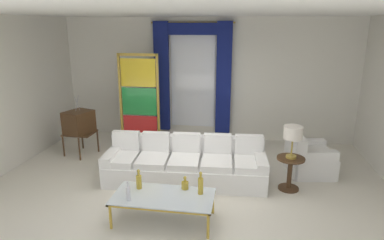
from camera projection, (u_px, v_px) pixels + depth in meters
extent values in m
plane|color=silver|center=(185.00, 192.00, 5.78)|extent=(16.00, 16.00, 0.00)
cube|color=white|center=(207.00, 79.00, 8.28)|extent=(8.00, 0.12, 3.00)
cube|color=white|center=(7.00, 94.00, 6.51)|extent=(0.12, 7.00, 3.00)
cube|color=white|center=(192.00, 12.00, 5.71)|extent=(8.00, 7.60, 0.04)
cube|color=white|center=(193.00, 78.00, 8.24)|extent=(1.10, 0.02, 2.50)
cylinder|color=gold|center=(192.00, 23.00, 7.80)|extent=(2.00, 0.04, 0.04)
cube|color=navy|center=(162.00, 77.00, 8.26)|extent=(0.36, 0.12, 2.70)
cube|color=navy|center=(224.00, 79.00, 8.02)|extent=(0.36, 0.12, 2.70)
cube|color=navy|center=(192.00, 29.00, 7.82)|extent=(1.80, 0.10, 0.28)
cube|color=white|center=(185.00, 172.00, 6.10)|extent=(2.95, 1.09, 0.38)
cube|color=white|center=(187.00, 155.00, 6.40)|extent=(2.91, 0.39, 0.78)
cube|color=white|center=(260.00, 171.00, 5.95)|extent=(0.26, 0.87, 0.56)
cube|color=white|center=(113.00, 165.00, 6.21)|extent=(0.26, 0.87, 0.56)
cube|color=white|center=(249.00, 163.00, 5.88)|extent=(0.58, 0.77, 0.12)
cube|color=white|center=(249.00, 145.00, 6.12)|extent=(0.52, 0.17, 0.40)
cube|color=white|center=(217.00, 162.00, 5.93)|extent=(0.58, 0.77, 0.12)
cube|color=white|center=(217.00, 144.00, 6.18)|extent=(0.52, 0.17, 0.40)
cube|color=white|center=(185.00, 161.00, 5.99)|extent=(0.58, 0.77, 0.12)
cube|color=white|center=(187.00, 143.00, 6.23)|extent=(0.52, 0.17, 0.40)
cube|color=white|center=(153.00, 160.00, 6.04)|extent=(0.58, 0.77, 0.12)
cube|color=white|center=(156.00, 142.00, 6.29)|extent=(0.52, 0.17, 0.40)
cube|color=white|center=(122.00, 158.00, 6.10)|extent=(0.58, 0.77, 0.12)
cube|color=white|center=(126.00, 141.00, 6.34)|extent=(0.52, 0.17, 0.40)
cube|color=silver|center=(163.00, 196.00, 4.82)|extent=(1.47, 0.72, 0.02)
cube|color=gold|center=(169.00, 187.00, 5.15)|extent=(1.47, 0.04, 0.03)
cube|color=gold|center=(157.00, 210.00, 4.51)|extent=(1.47, 0.04, 0.03)
cube|color=gold|center=(117.00, 194.00, 4.94)|extent=(0.04, 0.72, 0.03)
cube|color=gold|center=(212.00, 202.00, 4.72)|extent=(0.04, 0.72, 0.03)
cylinder|color=gold|center=(126.00, 195.00, 5.29)|extent=(0.04, 0.04, 0.38)
cylinder|color=gold|center=(213.00, 202.00, 5.07)|extent=(0.04, 0.04, 0.38)
cylinder|color=gold|center=(110.00, 217.00, 4.69)|extent=(0.04, 0.04, 0.38)
cylinder|color=gold|center=(208.00, 226.00, 4.47)|extent=(0.04, 0.04, 0.38)
cylinder|color=gold|center=(139.00, 182.00, 5.01)|extent=(0.08, 0.08, 0.21)
cylinder|color=gold|center=(139.00, 174.00, 4.97)|extent=(0.04, 0.04, 0.06)
sphere|color=gold|center=(138.00, 171.00, 4.96)|extent=(0.05, 0.05, 0.05)
cylinder|color=silver|center=(128.00, 194.00, 4.67)|extent=(0.06, 0.06, 0.21)
cylinder|color=silver|center=(128.00, 185.00, 4.63)|extent=(0.03, 0.03, 0.06)
sphere|color=silver|center=(128.00, 182.00, 4.62)|extent=(0.04, 0.04, 0.04)
cylinder|color=gold|center=(185.00, 185.00, 5.01)|extent=(0.11, 0.11, 0.11)
cylinder|color=gold|center=(185.00, 181.00, 4.99)|extent=(0.04, 0.04, 0.05)
sphere|color=gold|center=(185.00, 178.00, 4.98)|extent=(0.05, 0.05, 0.05)
cylinder|color=gold|center=(201.00, 186.00, 4.84)|extent=(0.08, 0.08, 0.25)
cylinder|color=gold|center=(201.00, 176.00, 4.80)|extent=(0.03, 0.03, 0.06)
sphere|color=gold|center=(201.00, 173.00, 4.79)|extent=(0.05, 0.05, 0.05)
cube|color=#472D19|center=(80.00, 133.00, 7.36)|extent=(0.62, 0.54, 0.03)
cylinder|color=#472D19|center=(63.00, 146.00, 7.29)|extent=(0.04, 0.04, 0.50)
cylinder|color=#472D19|center=(82.00, 138.00, 7.77)|extent=(0.04, 0.04, 0.50)
cylinder|color=#472D19|center=(79.00, 149.00, 7.08)|extent=(0.04, 0.04, 0.50)
cylinder|color=#472D19|center=(98.00, 141.00, 7.56)|extent=(0.04, 0.04, 0.50)
cube|color=#472D19|center=(79.00, 122.00, 7.29)|extent=(0.63, 0.68, 0.48)
cube|color=black|center=(71.00, 120.00, 7.39)|extent=(0.13, 0.38, 0.30)
cylinder|color=gold|center=(69.00, 129.00, 7.37)|extent=(0.02, 0.04, 0.04)
cylinder|color=gold|center=(75.00, 127.00, 7.51)|extent=(0.02, 0.04, 0.04)
cylinder|color=silver|center=(77.00, 103.00, 7.17)|extent=(0.05, 0.13, 0.34)
cylinder|color=silver|center=(77.00, 103.00, 7.17)|extent=(0.05, 0.13, 0.34)
cube|color=white|center=(310.00, 163.00, 6.48)|extent=(0.91, 0.91, 0.40)
cube|color=white|center=(312.00, 151.00, 6.41)|extent=(0.78, 0.78, 0.10)
cube|color=white|center=(295.00, 154.00, 6.43)|extent=(0.32, 0.82, 0.80)
cube|color=white|center=(306.00, 153.00, 6.76)|extent=(0.75, 0.29, 0.58)
cube|color=white|center=(316.00, 166.00, 6.14)|extent=(0.75, 0.29, 0.58)
cube|color=gold|center=(121.00, 101.00, 7.75)|extent=(0.05, 0.05, 2.20)
cube|color=gold|center=(158.00, 102.00, 7.61)|extent=(0.05, 0.05, 2.20)
cube|color=gold|center=(137.00, 55.00, 7.38)|extent=(0.90, 0.05, 0.06)
cube|color=gold|center=(141.00, 144.00, 7.96)|extent=(0.90, 0.05, 0.10)
cube|color=red|center=(141.00, 129.00, 7.86)|extent=(0.82, 0.02, 0.64)
cube|color=#238E3D|center=(139.00, 101.00, 7.68)|extent=(0.82, 0.02, 0.64)
cube|color=yellow|center=(138.00, 73.00, 7.49)|extent=(0.82, 0.02, 0.64)
cylinder|color=beige|center=(157.00, 148.00, 7.75)|extent=(0.16, 0.16, 0.06)
ellipsoid|color=#125881|center=(157.00, 144.00, 7.72)|extent=(0.18, 0.32, 0.20)
sphere|color=#125881|center=(158.00, 137.00, 7.83)|extent=(0.09, 0.09, 0.09)
cone|color=gold|center=(159.00, 137.00, 7.88)|extent=(0.02, 0.04, 0.02)
cone|color=#19773B|center=(155.00, 142.00, 7.53)|extent=(0.44, 0.40, 0.50)
cylinder|color=#472D19|center=(291.00, 159.00, 5.73)|extent=(0.48, 0.48, 0.03)
cylinder|color=#472D19|center=(290.00, 174.00, 5.81)|extent=(0.08, 0.08, 0.55)
cylinder|color=#472D19|center=(288.00, 188.00, 5.88)|extent=(0.36, 0.36, 0.03)
cylinder|color=#B29338|center=(291.00, 157.00, 5.72)|extent=(0.18, 0.18, 0.04)
cylinder|color=#B29338|center=(292.00, 146.00, 5.66)|extent=(0.03, 0.03, 0.36)
cylinder|color=silver|center=(293.00, 132.00, 5.60)|extent=(0.32, 0.32, 0.22)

